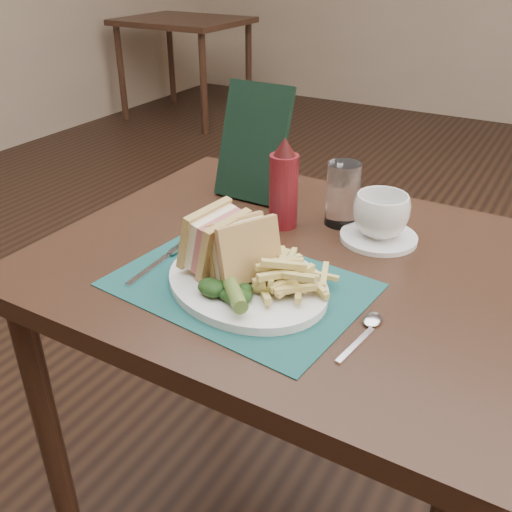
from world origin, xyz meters
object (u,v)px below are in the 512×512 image
Objects in this scene: placemat at (240,285)px; sandwich_half_b at (237,244)px; ketchup_bottle at (284,183)px; saucer at (378,237)px; drinking_glass at (343,194)px; coffee_cup at (381,215)px; plate at (247,283)px; check_presenter at (253,143)px; table_bg_left at (186,69)px; sandwich_half_a at (204,235)px; table_main at (286,404)px.

sandwich_half_b reaches higher than placemat.
saucer is at bearing 11.10° from ketchup_bottle.
drinking_glass is at bearing 161.72° from saucer.
drinking_glass is (-0.09, 0.03, 0.01)m from coffee_cup.
sandwich_half_b reaches higher than plate.
check_presenter is at bearing 138.61° from plate.
sandwich_half_a is at bearing -52.67° from table_bg_left.
table_bg_left is at bearing 132.55° from coffee_cup.
plate is 0.31m from coffee_cup.
saucer is 0.11m from drinking_glass.
plate is 0.42m from check_presenter.
drinking_glass reaches higher than plate.
ketchup_bottle reaches higher than sandwich_half_b.
plate is 2.77× the size of sandwich_half_b.
sandwich_half_a is 0.43× the size of check_presenter.
placemat is 2.75× the size of saucer.
sandwich_half_b is 0.32m from saucer.
ketchup_bottle is (-0.04, 0.23, 0.02)m from sandwich_half_b.
sandwich_half_b is 0.42× the size of check_presenter.
table_bg_left is 2.18× the size of placemat.
coffee_cup reaches higher than table_bg_left.
check_presenter reaches higher than sandwich_half_a.
sandwich_half_a is (-0.09, 0.01, 0.06)m from plate.
sandwich_half_b reaches higher than coffee_cup.
sandwich_half_a is 0.06m from sandwich_half_b.
drinking_glass reaches higher than table_main.
saucer is at bearing 48.88° from table_main.
coffee_cup is 0.82× the size of drinking_glass.
sandwich_half_a is at bearing -72.49° from check_presenter.
drinking_glass is at bearing 106.24° from sandwich_half_b.
ketchup_bottle reaches higher than coffee_cup.
table_bg_left is at bearing 128.13° from placemat.
ketchup_bottle is at bearing 123.80° from plate.
placemat is 3.18× the size of drinking_glass.
check_presenter reaches higher than coffee_cup.
plate is 1.61× the size of ketchup_bottle.
table_bg_left is (-2.41, 2.89, 0.00)m from table_main.
check_presenter is (-0.19, 0.35, 0.11)m from plate.
saucer is (0.16, 0.27, -0.07)m from sandwich_half_b.
table_bg_left is 8.30× the size of sandwich_half_b.
coffee_cup reaches higher than plate.
check_presenter reaches higher than sandwich_half_b.
placemat is at bearing -117.36° from coffee_cup.
drinking_glass reaches higher than sandwich_half_a.
ketchup_bottle is at bearing -145.31° from drinking_glass.
sandwich_half_a is 1.03× the size of coffee_cup.
table_main is at bearing -50.24° from table_bg_left.
sandwich_half_a reaches higher than table_bg_left.
table_bg_left is 6.00× the size of saucer.
placemat is at bearing -0.45° from sandwich_half_a.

